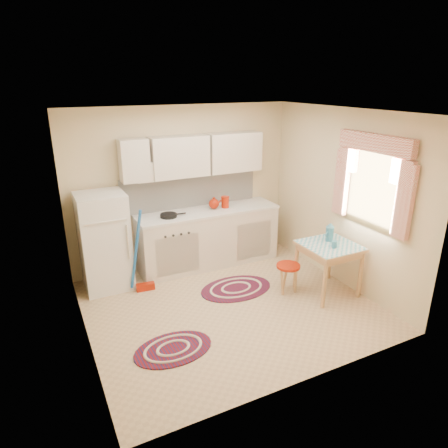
{
  "coord_description": "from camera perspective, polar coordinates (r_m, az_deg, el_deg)",
  "views": [
    {
      "loc": [
        -2.12,
        -4.13,
        2.85
      ],
      "look_at": [
        0.05,
        0.25,
        1.07
      ],
      "focal_mm": 32.0,
      "sensor_mm": 36.0,
      "label": 1
    }
  ],
  "objects": [
    {
      "name": "room_shell",
      "position": [
        5.09,
        1.13,
        5.74
      ],
      "size": [
        3.64,
        3.6,
        2.52
      ],
      "color": "tan",
      "rests_on": "ground"
    },
    {
      "name": "fridge",
      "position": [
        5.85,
        -16.71,
        -2.44
      ],
      "size": [
        0.65,
        0.6,
        1.4
      ],
      "primitive_type": "cube",
      "color": "white",
      "rests_on": "ground"
    },
    {
      "name": "broom",
      "position": [
        5.65,
        -11.53,
        -3.89
      ],
      "size": [
        0.29,
        0.15,
        1.2
      ],
      "primitive_type": null,
      "rotation": [
        0.0,
        0.0,
        -0.1
      ],
      "color": "#1B5CAE",
      "rests_on": "ground"
    },
    {
      "name": "base_cabinets",
      "position": [
        6.41,
        -2.25,
        -2.07
      ],
      "size": [
        2.25,
        0.6,
        0.88
      ],
      "primitive_type": "cube",
      "color": "beige",
      "rests_on": "ground"
    },
    {
      "name": "countertop",
      "position": [
        6.26,
        -2.31,
        1.83
      ],
      "size": [
        2.27,
        0.62,
        0.04
      ],
      "primitive_type": "cube",
      "color": "silver",
      "rests_on": "base_cabinets"
    },
    {
      "name": "frying_pan",
      "position": [
        5.97,
        -7.93,
        1.21
      ],
      "size": [
        0.27,
        0.27,
        0.05
      ],
      "primitive_type": "cylinder",
      "rotation": [
        0.0,
        0.0,
        -0.08
      ],
      "color": "black",
      "rests_on": "countertop"
    },
    {
      "name": "red_kettle",
      "position": [
        6.26,
        -1.45,
        2.92
      ],
      "size": [
        0.21,
        0.2,
        0.18
      ],
      "primitive_type": null,
      "rotation": [
        0.0,
        0.0,
        0.24
      ],
      "color": "#9A1A05",
      "rests_on": "countertop"
    },
    {
      "name": "red_canister",
      "position": [
        6.35,
        0.16,
        3.07
      ],
      "size": [
        0.13,
        0.13,
        0.16
      ],
      "primitive_type": "cylinder",
      "rotation": [
        0.0,
        0.0,
        -0.04
      ],
      "color": "#9A1A05",
      "rests_on": "countertop"
    },
    {
      "name": "table",
      "position": [
        5.78,
        14.58,
        -6.22
      ],
      "size": [
        0.72,
        0.72,
        0.72
      ],
      "primitive_type": "cube",
      "color": "tan",
      "rests_on": "ground"
    },
    {
      "name": "stool",
      "position": [
        5.73,
        9.07,
        -7.69
      ],
      "size": [
        0.42,
        0.42,
        0.42
      ],
      "primitive_type": "cylinder",
      "rotation": [
        0.0,
        0.0,
        -0.33
      ],
      "color": "#9A1A05",
      "rests_on": "ground"
    },
    {
      "name": "coffee_pot",
      "position": [
        5.72,
        14.88,
        -1.08
      ],
      "size": [
        0.17,
        0.15,
        0.28
      ],
      "primitive_type": null,
      "rotation": [
        0.0,
        0.0,
        0.29
      ],
      "color": "teal",
      "rests_on": "table"
    },
    {
      "name": "mug",
      "position": [
        5.53,
        15.49,
        -2.83
      ],
      "size": [
        0.08,
        0.08,
        0.1
      ],
      "primitive_type": "cylinder",
      "rotation": [
        0.0,
        0.0,
        0.01
      ],
      "color": "teal",
      "rests_on": "table"
    },
    {
      "name": "rug_center",
      "position": [
        5.83,
        1.74,
        -9.18
      ],
      "size": [
        1.07,
        0.71,
        0.02
      ],
      "primitive_type": null,
      "rotation": [
        0.0,
        0.0,
        -0.0
      ],
      "color": "maroon",
      "rests_on": "ground"
    },
    {
      "name": "rug_left",
      "position": [
        4.71,
        -7.26,
        -17.29
      ],
      "size": [
        0.92,
        0.63,
        0.02
      ],
      "primitive_type": null,
      "rotation": [
        0.0,
        0.0,
        0.03
      ],
      "color": "maroon",
      "rests_on": "ground"
    }
  ]
}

